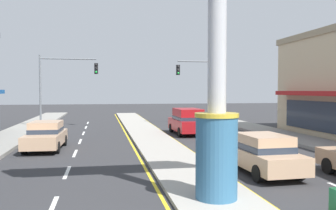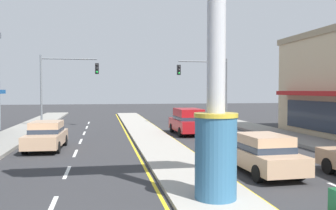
{
  "view_description": "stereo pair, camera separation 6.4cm",
  "coord_description": "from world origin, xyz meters",
  "px_view_note": "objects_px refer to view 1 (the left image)",
  "views": [
    {
      "loc": [
        -3.22,
        -5.44,
        3.24
      ],
      "look_at": [
        -0.39,
        9.96,
        2.6
      ],
      "focal_mm": 38.76,
      "sensor_mm": 36.0,
      "label": 1
    },
    {
      "loc": [
        -3.15,
        -5.45,
        3.24
      ],
      "look_at": [
        -0.39,
        9.96,
        2.6
      ],
      "focal_mm": 38.76,
      "sensor_mm": 36.0,
      "label": 2
    }
  ],
  "objects_px": {
    "district_sign": "(217,56)",
    "sedan_near_right_lane": "(262,153)",
    "sedan_near_left_lane": "(46,135)",
    "suv_far_left_oncoming": "(187,121)",
    "traffic_light_left_side": "(62,78)",
    "traffic_light_right_side": "(208,79)"
  },
  "relations": [
    {
      "from": "district_sign",
      "to": "sedan_near_right_lane",
      "type": "relative_size",
      "value": 1.79
    },
    {
      "from": "sedan_near_left_lane",
      "to": "suv_far_left_oncoming",
      "type": "height_order",
      "value": "suv_far_left_oncoming"
    },
    {
      "from": "traffic_light_left_side",
      "to": "sedan_near_left_lane",
      "type": "distance_m",
      "value": 11.77
    },
    {
      "from": "district_sign",
      "to": "traffic_light_left_side",
      "type": "xyz_separation_m",
      "value": [
        -6.52,
        21.94,
        0.05
      ]
    },
    {
      "from": "traffic_light_left_side",
      "to": "sedan_near_right_lane",
      "type": "height_order",
      "value": "traffic_light_left_side"
    },
    {
      "from": "traffic_light_left_side",
      "to": "traffic_light_right_side",
      "type": "height_order",
      "value": "same"
    },
    {
      "from": "traffic_light_left_side",
      "to": "sedan_near_right_lane",
      "type": "distance_m",
      "value": 21.21
    },
    {
      "from": "district_sign",
      "to": "traffic_light_right_side",
      "type": "height_order",
      "value": "district_sign"
    },
    {
      "from": "district_sign",
      "to": "sedan_near_right_lane",
      "type": "height_order",
      "value": "district_sign"
    },
    {
      "from": "district_sign",
      "to": "suv_far_left_oncoming",
      "type": "relative_size",
      "value": 1.68
    },
    {
      "from": "traffic_light_right_side",
      "to": "sedan_near_left_lane",
      "type": "xyz_separation_m",
      "value": [
        -12.74,
        -11.99,
        -3.46
      ]
    },
    {
      "from": "sedan_near_right_lane",
      "to": "suv_far_left_oncoming",
      "type": "xyz_separation_m",
      "value": [
        -0.0,
        12.58,
        0.2
      ]
    },
    {
      "from": "district_sign",
      "to": "sedan_near_left_lane",
      "type": "relative_size",
      "value": 1.79
    },
    {
      "from": "suv_far_left_oncoming",
      "to": "sedan_near_left_lane",
      "type": "bearing_deg",
      "value": -150.58
    },
    {
      "from": "sedan_near_left_lane",
      "to": "suv_far_left_oncoming",
      "type": "distance_m",
      "value": 10.52
    },
    {
      "from": "traffic_light_left_side",
      "to": "traffic_light_right_side",
      "type": "relative_size",
      "value": 1.0
    },
    {
      "from": "traffic_light_left_side",
      "to": "sedan_near_left_lane",
      "type": "relative_size",
      "value": 1.42
    },
    {
      "from": "traffic_light_right_side",
      "to": "sedan_near_right_lane",
      "type": "height_order",
      "value": "traffic_light_right_side"
    },
    {
      "from": "traffic_light_left_side",
      "to": "suv_far_left_oncoming",
      "type": "relative_size",
      "value": 1.34
    },
    {
      "from": "traffic_light_right_side",
      "to": "sedan_near_left_lane",
      "type": "bearing_deg",
      "value": -136.75
    },
    {
      "from": "traffic_light_right_side",
      "to": "suv_far_left_oncoming",
      "type": "height_order",
      "value": "traffic_light_right_side"
    },
    {
      "from": "sedan_near_left_lane",
      "to": "district_sign",
      "type": "bearing_deg",
      "value": -59.78
    }
  ]
}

